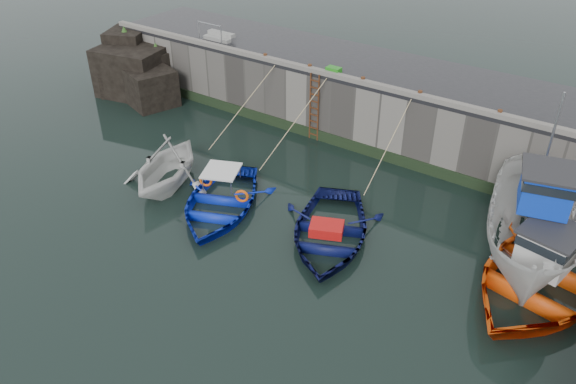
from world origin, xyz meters
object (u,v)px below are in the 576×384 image
Objects in this scene: boat_near_white at (169,184)px; bollard_a at (265,56)px; bollard_e at (500,113)px; bollard_c at (363,80)px; boat_near_navy at (329,238)px; boat_far_white at (531,230)px; fish_crate at (334,71)px; boat_far_orange at (546,273)px; bollard_d at (420,94)px; bollard_b at (310,67)px; ladder at (314,108)px; boat_near_blue at (220,209)px.

bollard_a reaches higher than boat_near_white.
bollard_c is at bearing 180.00° from bollard_e.
boat_near_navy is 6.70m from boat_far_white.
boat_far_white is 10.89m from fish_crate.
boat_far_orange reaches higher than bollard_d.
boat_near_white is 16.18× the size of bollard_b.
ladder is 0.41× the size of boat_far_white.
bollard_c is (2.70, 0.00, 0.00)m from bollard_b.
boat_near_navy is at bearing -169.32° from boat_far_white.
bollard_b is (-1.15, -0.17, -0.03)m from fish_crate.
boat_far_white is 9.41m from bollard_c.
boat_far_white is 12.24× the size of fish_crate.
fish_crate is at bearing 96.99° from boat_near_navy.
bollard_e is at bearing 19.59° from boat_near_blue.
bollard_c is 1.00× the size of bollard_e.
fish_crate is 1.16m from bollard_b.
bollard_e is (7.74, 7.29, 3.30)m from boat_near_blue.
bollard_d reaches higher than ladder.
bollard_c is at bearing 51.41° from boat_near_blue.
boat_far_orange is (6.83, 1.82, 0.50)m from boat_near_navy.
bollard_d is at bearing 24.65° from boat_near_white.
boat_far_white is at bearing -18.19° from bollard_b.
boat_near_blue is 8.35× the size of fish_crate.
boat_far_orange is at bearing -21.21° from bollard_b.
boat_near_navy is (4.40, 0.81, 0.00)m from boat_near_blue.
bollard_b is (-11.11, 3.65, 2.10)m from boat_far_white.
boat_far_white is 1.50m from boat_far_orange.
bollard_d is (5.30, 0.00, 0.00)m from bollard_b.
bollard_c reaches higher than ladder.
boat_far_orange is (11.23, 2.63, 0.50)m from boat_near_blue.
boat_near_white is at bearing -179.90° from boat_far_white.
bollard_b is at bearing -170.36° from fish_crate.
boat_near_white is 16.18× the size of bollard_e.
boat_far_orange reaches higher than bollard_e.
boat_far_orange is (0.88, -1.00, -0.69)m from boat_far_white.
boat_far_white is 28.10× the size of bollard_e.
bollard_c is at bearing 0.00° from bollard_a.
ladder is 0.60× the size of boat_near_blue.
boat_near_blue is 11.13m from bollard_e.
bollard_b is (2.50, 0.00, 0.00)m from bollard_a.
bollard_d is at bearing 64.64° from boat_near_navy.
bollard_c is at bearing 163.67° from boat_far_orange.
ladder is 7.14m from boat_near_blue.
bollard_e is at bearing 0.00° from bollard_d.
boat_far_orange is 8.62m from bollard_d.
boat_near_blue is at bearing 166.30° from boat_near_navy.
bollard_c is (5.20, 0.00, 0.00)m from bollard_a.
ladder is at bearing 147.93° from boat_far_white.
bollard_d is at bearing 155.46° from boat_far_orange.
bollard_b is (-5.16, 6.48, 3.30)m from boat_near_navy.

